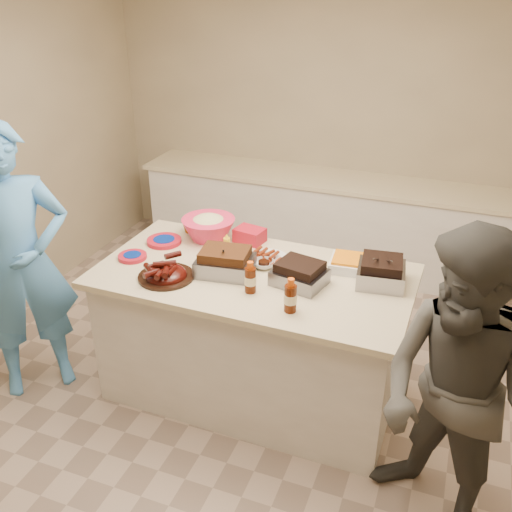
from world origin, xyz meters
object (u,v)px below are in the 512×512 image
at_px(mustard_bottle, 227,251).
at_px(guest_blue, 44,380).
at_px(bbq_bottle_b, 290,311).
at_px(bbq_bottle_a, 250,292).
at_px(island, 254,390).
at_px(rib_platter, 166,278).
at_px(roasting_pan, 380,283).
at_px(coleslaw_bowl, 209,238).
at_px(plastic_cup, 189,232).

xyz_separation_m(mustard_bottle, guest_blue, (-1.19, -0.67, -0.95)).
distance_m(bbq_bottle_b, mustard_bottle, 0.86).
height_order(bbq_bottle_a, mustard_bottle, bbq_bottle_a).
relative_size(island, rib_platter, 5.65).
bearing_deg(roasting_pan, guest_blue, -172.14).
distance_m(roasting_pan, mustard_bottle, 1.07).
bearing_deg(rib_platter, island, 26.79).
height_order(coleslaw_bowl, guest_blue, coleslaw_bowl).
height_order(island, roasting_pan, roasting_pan).
relative_size(island, coleslaw_bowl, 5.26).
xyz_separation_m(island, plastic_cup, (-0.67, 0.42, 0.95)).
relative_size(roasting_pan, mustard_bottle, 2.19).
bearing_deg(mustard_bottle, island, -39.56).
xyz_separation_m(roasting_pan, coleslaw_bowl, (-1.26, 0.21, 0.00)).
bearing_deg(island, rib_platter, -152.37).
bearing_deg(roasting_pan, bbq_bottle_b, -137.25).
distance_m(coleslaw_bowl, mustard_bottle, 0.24).
xyz_separation_m(roasting_pan, bbq_bottle_a, (-0.71, -0.38, 0.00)).
bearing_deg(roasting_pan, plastic_cup, 162.80).
bearing_deg(bbq_bottle_a, island, 106.92).
relative_size(rib_platter, roasting_pan, 1.25).
relative_size(bbq_bottle_a, mustard_bottle, 1.56).
relative_size(coleslaw_bowl, plastic_cup, 3.83).
distance_m(island, rib_platter, 1.10).
distance_m(rib_platter, plastic_cup, 0.69).
xyz_separation_m(island, bbq_bottle_a, (0.07, -0.22, 0.95)).
distance_m(bbq_bottle_a, bbq_bottle_b, 0.31).
relative_size(bbq_bottle_a, plastic_cup, 2.03).
bearing_deg(roasting_pan, island, -175.42).
bearing_deg(bbq_bottle_b, roasting_pan, 49.81).
height_order(island, mustard_bottle, mustard_bottle).
height_order(mustard_bottle, guest_blue, mustard_bottle).
xyz_separation_m(bbq_bottle_a, guest_blue, (-1.54, -0.22, -0.95)).
height_order(roasting_pan, guest_blue, roasting_pan).
bearing_deg(rib_platter, bbq_bottle_b, -6.24).
bearing_deg(guest_blue, island, -29.61).
distance_m(island, coleslaw_bowl, 1.13).
bearing_deg(rib_platter, plastic_cup, 104.69).
bearing_deg(plastic_cup, mustard_bottle, -25.75).
xyz_separation_m(bbq_bottle_b, guest_blue, (-1.83, -0.10, -0.95)).
bearing_deg(roasting_pan, coleslaw_bowl, 163.44).
relative_size(island, bbq_bottle_b, 9.57).
distance_m(island, bbq_bottle_a, 0.98).
bearing_deg(plastic_cup, guest_blue, -133.23).
bearing_deg(mustard_bottle, bbq_bottle_a, -52.38).
bearing_deg(guest_blue, mustard_bottle, -16.65).
relative_size(bbq_bottle_a, guest_blue, 0.11).
bearing_deg(island, plastic_cup, 148.66).
bearing_deg(coleslaw_bowl, plastic_cup, 165.47).
xyz_separation_m(bbq_bottle_b, plastic_cup, (-1.02, 0.76, 0.00)).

